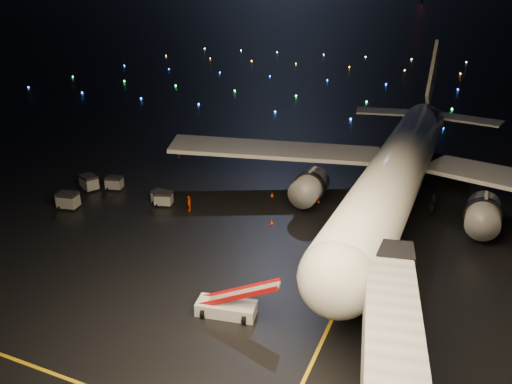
# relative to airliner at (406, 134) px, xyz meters

# --- Properties ---
(ground) EXTENTS (2000.00, 2000.00, 0.00)m
(ground) POSITION_rel_airliner_xyz_m (-13.14, 272.80, -7.92)
(ground) COLOR black
(ground) RESTS_ON ground
(lane_centre) EXTENTS (0.25, 80.00, 0.02)m
(lane_centre) POSITION_rel_airliner_xyz_m (-1.14, -12.20, -7.91)
(lane_centre) COLOR gold
(lane_centre) RESTS_ON ground
(lane_cross) EXTENTS (60.00, 0.25, 0.02)m
(lane_cross) POSITION_rel_airliner_xyz_m (-18.14, -37.20, -7.91)
(lane_cross) COLOR gold
(lane_cross) RESTS_ON ground
(airliner) EXTENTS (56.93, 54.19, 15.84)m
(airliner) POSITION_rel_airliner_xyz_m (0.00, 0.00, 0.00)
(airliner) COLOR white
(airliner) RESTS_ON ground
(belt_loader) EXTENTS (6.81, 2.93, 3.20)m
(belt_loader) POSITION_rel_airliner_xyz_m (-8.69, -27.16, -6.32)
(belt_loader) COLOR silver
(belt_loader) RESTS_ON ground
(crew_c) EXTENTS (0.77, 1.13, 1.79)m
(crew_c) POSITION_rel_airliner_xyz_m (-20.75, -11.96, -7.03)
(crew_c) COLOR #EF4101
(crew_c) RESTS_ON ground
(safety_cone_0) EXTENTS (0.49, 0.49, 0.47)m
(safety_cone_0) POSITION_rel_airliner_xyz_m (-11.23, -11.40, -7.69)
(safety_cone_0) COLOR #FB3104
(safety_cone_0) RESTS_ON ground
(safety_cone_1) EXTENTS (0.42, 0.42, 0.47)m
(safety_cone_1) POSITION_rel_airliner_xyz_m (-8.30, -4.21, -7.69)
(safety_cone_1) COLOR #FB3104
(safety_cone_1) RESTS_ON ground
(safety_cone_2) EXTENTS (0.46, 0.46, 0.47)m
(safety_cone_2) POSITION_rel_airliner_xyz_m (-13.85, -4.60, -7.69)
(safety_cone_2) COLOR #FB3104
(safety_cone_2) RESTS_ON ground
(safety_cone_3) EXTENTS (0.53, 0.53, 0.49)m
(safety_cone_3) POSITION_rel_airliner_xyz_m (-31.56, 3.50, -7.68)
(safety_cone_3) COLOR #FB3104
(safety_cone_3) RESTS_ON ground
(taxiway_lights) EXTENTS (164.00, 92.00, 0.36)m
(taxiway_lights) POSITION_rel_airliner_xyz_m (-13.14, 78.80, -7.74)
(taxiway_lights) COLOR black
(taxiway_lights) RESTS_ON ground
(baggage_cart_0) EXTENTS (2.17, 1.79, 1.60)m
(baggage_cart_0) POSITION_rel_airliner_xyz_m (-24.13, -11.85, -7.12)
(baggage_cart_0) COLOR gray
(baggage_cart_0) RESTS_ON ground
(baggage_cart_1) EXTENTS (2.00, 1.52, 1.58)m
(baggage_cart_1) POSITION_rel_airliner_xyz_m (-24.70, -11.55, -7.13)
(baggage_cart_1) COLOR gray
(baggage_cart_1) RESTS_ON ground
(baggage_cart_2) EXTENTS (2.16, 1.74, 1.61)m
(baggage_cart_2) POSITION_rel_airliner_xyz_m (-32.30, -10.09, -7.12)
(baggage_cart_2) COLOR gray
(baggage_cart_2) RESTS_ON ground
(baggage_cart_3) EXTENTS (2.38, 1.86, 1.83)m
(baggage_cart_3) POSITION_rel_airliner_xyz_m (-33.48, -16.66, -7.01)
(baggage_cart_3) COLOR gray
(baggage_cart_3) RESTS_ON ground
(baggage_cart_4) EXTENTS (2.60, 2.28, 1.84)m
(baggage_cart_4) POSITION_rel_airliner_xyz_m (-35.05, -11.39, -7.00)
(baggage_cart_4) COLOR gray
(baggage_cart_4) RESTS_ON ground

